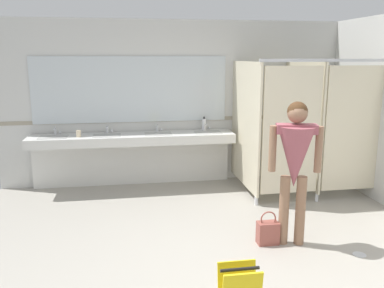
{
  "coord_description": "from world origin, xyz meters",
  "views": [
    {
      "loc": [
        -0.94,
        -3.42,
        2.07
      ],
      "look_at": [
        -0.14,
        1.38,
        1.01
      ],
      "focal_mm": 37.94,
      "sensor_mm": 36.0,
      "label": 1
    }
  ],
  "objects": [
    {
      "name": "paper_cup",
      "position": [
        -1.64,
        2.79,
        0.93
      ],
      "size": [
        0.07,
        0.07,
        0.1
      ],
      "primitive_type": "cylinder",
      "color": "beige",
      "rests_on": "vanity_counter"
    },
    {
      "name": "soap_dispenser",
      "position": [
        0.33,
        3.03,
        0.98
      ],
      "size": [
        0.07,
        0.07,
        0.23
      ],
      "color": "white",
      "rests_on": "vanity_counter"
    },
    {
      "name": "bathroom_stalls",
      "position": [
        1.77,
        2.26,
        1.06
      ],
      "size": [
        1.89,
        1.39,
        2.04
      ],
      "color": "beige",
      "rests_on": "ground_plane"
    },
    {
      "name": "ground_plane",
      "position": [
        0.0,
        0.0,
        -0.05
      ],
      "size": [
        5.88,
        6.93,
        0.1
      ],
      "primitive_type": "cube",
      "color": "#9E998E"
    },
    {
      "name": "person_standing",
      "position": [
        0.86,
        0.58,
        1.01
      ],
      "size": [
        0.55,
        0.48,
        1.61
      ],
      "color": "#8C664C",
      "rests_on": "ground_plane"
    },
    {
      "name": "vanity_counter",
      "position": [
        -0.83,
        2.96,
        0.64
      ],
      "size": [
        3.18,
        0.55,
        0.99
      ],
      "color": "silver",
      "rests_on": "ground_plane"
    },
    {
      "name": "wall_back",
      "position": [
        0.0,
        3.23,
        1.32
      ],
      "size": [
        5.88,
        0.12,
        2.64
      ],
      "primitive_type": "cube",
      "color": "silver",
      "rests_on": "ground_plane"
    },
    {
      "name": "wall_back_tile_band",
      "position": [
        0.0,
        3.16,
        1.05
      ],
      "size": [
        5.88,
        0.01,
        0.06
      ],
      "primitive_type": "cube",
      "color": "#9E937F",
      "rests_on": "wall_back"
    },
    {
      "name": "floor_drain_cover",
      "position": [
        1.47,
        0.2,
        0.0
      ],
      "size": [
        0.14,
        0.14,
        0.01
      ],
      "primitive_type": "cylinder",
      "color": "#B7BABF",
      "rests_on": "ground_plane"
    },
    {
      "name": "mirror_panel",
      "position": [
        -0.83,
        3.15,
        1.55
      ],
      "size": [
        3.08,
        0.02,
        1.04
      ],
      "primitive_type": "cube",
      "color": "silver",
      "rests_on": "wall_back"
    },
    {
      "name": "handbag",
      "position": [
        0.6,
        0.62,
        0.14
      ],
      "size": [
        0.24,
        0.14,
        0.39
      ],
      "color": "#934C42",
      "rests_on": "ground_plane"
    }
  ]
}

